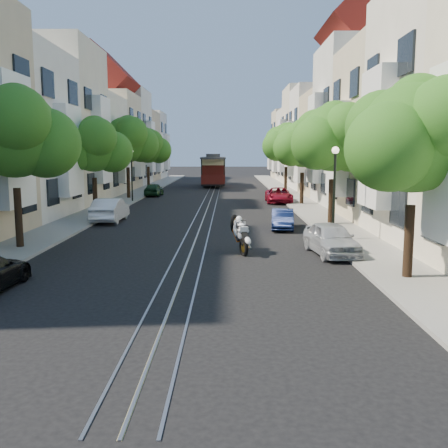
{
  "coord_description": "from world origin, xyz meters",
  "views": [
    {
      "loc": [
        1.53,
        -18.47,
        4.01
      ],
      "look_at": [
        1.35,
        2.43,
        1.02
      ],
      "focal_mm": 40.0,
      "sensor_mm": 36.0,
      "label": 1
    }
  ],
  "objects_px": {
    "lamp_east": "(335,179)",
    "parked_car_e_mid": "(283,219)",
    "tree_e_c": "(304,145)",
    "tree_e_d": "(287,144)",
    "lamp_west": "(132,167)",
    "tree_w_a": "(15,135)",
    "tree_w_c": "(128,140)",
    "parked_car_e_near": "(331,239)",
    "parked_car_e_far": "(279,195)",
    "tree_w_d": "(148,147)",
    "tree_e_a": "(416,140)",
    "sportbike_rider": "(240,232)",
    "parked_car_w_mid": "(110,210)",
    "parked_car_w_far": "(154,190)",
    "tree_e_b": "(334,139)",
    "cable_car": "(213,169)",
    "tree_w_b": "(94,147)"
  },
  "relations": [
    {
      "from": "tree_e_b",
      "to": "tree_e_c",
      "type": "distance_m",
      "value": 11.0
    },
    {
      "from": "tree_e_c",
      "to": "lamp_west",
      "type": "xyz_separation_m",
      "value": [
        -13.56,
        2.02,
        -1.75
      ]
    },
    {
      "from": "parked_car_w_mid",
      "to": "tree_e_c",
      "type": "bearing_deg",
      "value": -143.09
    },
    {
      "from": "parked_car_e_mid",
      "to": "tree_e_b",
      "type": "bearing_deg",
      "value": 29.81
    },
    {
      "from": "tree_e_b",
      "to": "tree_w_d",
      "type": "bearing_deg",
      "value": 118.07
    },
    {
      "from": "tree_w_b",
      "to": "parked_car_e_far",
      "type": "xyz_separation_m",
      "value": [
        12.74,
        7.73,
        -3.79
      ]
    },
    {
      "from": "sportbike_rider",
      "to": "parked_car_w_mid",
      "type": "height_order",
      "value": "sportbike_rider"
    },
    {
      "from": "tree_w_b",
      "to": "parked_car_e_near",
      "type": "distance_m",
      "value": 18.58
    },
    {
      "from": "lamp_east",
      "to": "lamp_west",
      "type": "xyz_separation_m",
      "value": [
        -12.6,
        18.0,
        0.0
      ]
    },
    {
      "from": "tree_w_a",
      "to": "parked_car_e_mid",
      "type": "height_order",
      "value": "tree_w_a"
    },
    {
      "from": "lamp_west",
      "to": "tree_e_a",
      "type": "bearing_deg",
      "value": -61.55
    },
    {
      "from": "parked_car_w_far",
      "to": "parked_car_w_mid",
      "type": "bearing_deg",
      "value": 92.22
    },
    {
      "from": "cable_car",
      "to": "parked_car_w_far",
      "type": "distance_m",
      "value": 14.77
    },
    {
      "from": "tree_e_d",
      "to": "parked_car_e_mid",
      "type": "height_order",
      "value": "tree_e_d"
    },
    {
      "from": "tree_e_b",
      "to": "parked_car_e_near",
      "type": "relative_size",
      "value": 1.77
    },
    {
      "from": "tree_e_a",
      "to": "parked_car_w_far",
      "type": "xyz_separation_m",
      "value": [
        -12.68,
        30.99,
        -3.8
      ]
    },
    {
      "from": "tree_e_b",
      "to": "tree_w_c",
      "type": "height_order",
      "value": "tree_w_c"
    },
    {
      "from": "tree_w_c",
      "to": "parked_car_e_near",
      "type": "distance_m",
      "value": 27.53
    },
    {
      "from": "tree_e_c",
      "to": "parked_car_w_mid",
      "type": "bearing_deg",
      "value": -143.22
    },
    {
      "from": "tree_w_c",
      "to": "tree_w_d",
      "type": "xyz_separation_m",
      "value": [
        -0.0,
        11.0,
        -0.47
      ]
    },
    {
      "from": "parked_car_e_mid",
      "to": "parked_car_e_far",
      "type": "relative_size",
      "value": 0.73
    },
    {
      "from": "sportbike_rider",
      "to": "tree_e_d",
      "type": "bearing_deg",
      "value": 61.68
    },
    {
      "from": "tree_w_a",
      "to": "parked_car_e_far",
      "type": "distance_m",
      "value": 23.84
    },
    {
      "from": "tree_e_b",
      "to": "tree_w_c",
      "type": "xyz_separation_m",
      "value": [
        -14.4,
        16.0,
        0.34
      ]
    },
    {
      "from": "tree_e_d",
      "to": "tree_w_a",
      "type": "height_order",
      "value": "tree_e_d"
    },
    {
      "from": "lamp_east",
      "to": "sportbike_rider",
      "type": "height_order",
      "value": "lamp_east"
    },
    {
      "from": "sportbike_rider",
      "to": "cable_car",
      "type": "height_order",
      "value": "cable_car"
    },
    {
      "from": "tree_e_d",
      "to": "lamp_west",
      "type": "xyz_separation_m",
      "value": [
        -13.56,
        -8.98,
        -2.02
      ]
    },
    {
      "from": "tree_e_a",
      "to": "parked_car_w_far",
      "type": "relative_size",
      "value": 1.78
    },
    {
      "from": "tree_e_c",
      "to": "tree_e_d",
      "type": "distance_m",
      "value": 11.0
    },
    {
      "from": "tree_e_a",
      "to": "tree_w_a",
      "type": "relative_size",
      "value": 0.94
    },
    {
      "from": "parked_car_w_mid",
      "to": "parked_car_w_far",
      "type": "relative_size",
      "value": 1.18
    },
    {
      "from": "cable_car",
      "to": "parked_car_w_mid",
      "type": "distance_m",
      "value": 31.67
    },
    {
      "from": "tree_w_d",
      "to": "parked_car_w_far",
      "type": "xyz_separation_m",
      "value": [
        1.72,
        -8.01,
        -4.0
      ]
    },
    {
      "from": "tree_e_a",
      "to": "parked_car_e_far",
      "type": "relative_size",
      "value": 1.43
    },
    {
      "from": "lamp_east",
      "to": "parked_car_e_mid",
      "type": "xyz_separation_m",
      "value": [
        -1.9,
        3.69,
        -2.32
      ]
    },
    {
      "from": "tree_e_d",
      "to": "tree_w_c",
      "type": "distance_m",
      "value": 15.6
    },
    {
      "from": "tree_e_a",
      "to": "parked_car_e_near",
      "type": "xyz_separation_m",
      "value": [
        -1.66,
        4.0,
        -3.76
      ]
    },
    {
      "from": "tree_e_d",
      "to": "parked_car_w_mid",
      "type": "relative_size",
      "value": 1.64
    },
    {
      "from": "tree_e_b",
      "to": "tree_w_a",
      "type": "relative_size",
      "value": 1.0
    },
    {
      "from": "lamp_west",
      "to": "tree_w_a",
      "type": "bearing_deg",
      "value": -92.4
    },
    {
      "from": "tree_w_a",
      "to": "sportbike_rider",
      "type": "height_order",
      "value": "tree_w_a"
    },
    {
      "from": "tree_w_b",
      "to": "cable_car",
      "type": "distance_m",
      "value": 28.68
    },
    {
      "from": "tree_w_c",
      "to": "parked_car_w_mid",
      "type": "distance_m",
      "value": 15.22
    },
    {
      "from": "cable_car",
      "to": "parked_car_w_far",
      "type": "height_order",
      "value": "cable_car"
    },
    {
      "from": "tree_w_d",
      "to": "parked_car_e_mid",
      "type": "distance_m",
      "value": 30.82
    },
    {
      "from": "tree_e_b",
      "to": "tree_e_c",
      "type": "relative_size",
      "value": 1.03
    },
    {
      "from": "tree_e_c",
      "to": "tree_e_a",
      "type": "bearing_deg",
      "value": -90.0
    },
    {
      "from": "tree_w_a",
      "to": "tree_e_a",
      "type": "bearing_deg",
      "value": -19.15
    },
    {
      "from": "tree_e_b",
      "to": "tree_w_d",
      "type": "xyz_separation_m",
      "value": [
        -14.4,
        27.0,
        -0.13
      ]
    }
  ]
}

